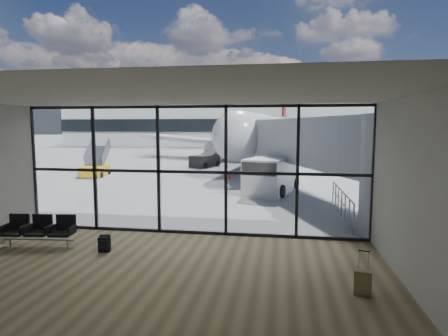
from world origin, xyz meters
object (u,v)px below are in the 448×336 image
(airliner, at_px, (269,133))
(mobile_stairs, at_px, (95,169))
(seating_row, at_px, (40,229))
(belt_loader, at_px, (206,160))
(service_van, at_px, (271,174))
(backpack, at_px, (104,244))
(suitcase, at_px, (363,283))

(airliner, height_order, mobile_stairs, airliner)
(seating_row, height_order, belt_loader, belt_loader)
(service_van, bearing_deg, airliner, 108.42)
(seating_row, relative_size, backpack, 4.44)
(backpack, height_order, suitcase, suitcase)
(airliner, bearing_deg, suitcase, -78.77)
(belt_loader, bearing_deg, suitcase, -50.40)
(seating_row, bearing_deg, suitcase, -18.42)
(suitcase, relative_size, mobile_stairs, 0.30)
(service_van, xyz_separation_m, belt_loader, (-6.54, 13.02, -0.38))
(seating_row, distance_m, belt_loader, 23.97)
(suitcase, distance_m, mobile_stairs, 24.20)
(seating_row, bearing_deg, belt_loader, 83.38)
(suitcase, relative_size, service_van, 0.20)
(airliner, distance_m, service_van, 22.09)
(seating_row, relative_size, suitcase, 2.23)
(service_van, distance_m, belt_loader, 14.57)
(mobile_stairs, bearing_deg, seating_row, -76.97)
(suitcase, xyz_separation_m, service_van, (-2.40, 13.05, 0.73))
(suitcase, distance_m, service_van, 13.29)
(belt_loader, relative_size, mobile_stairs, 1.32)
(suitcase, xyz_separation_m, airliner, (-3.28, 35.04, 2.69))
(airliner, bearing_deg, seating_row, -94.51)
(suitcase, xyz_separation_m, mobile_stairs, (-15.92, 18.22, 0.23))
(service_van, height_order, mobile_stairs, mobile_stairs)
(seating_row, bearing_deg, backpack, -11.31)
(suitcase, distance_m, belt_loader, 27.56)
(backpack, bearing_deg, belt_loader, 82.44)
(mobile_stairs, bearing_deg, suitcase, -58.09)
(backpack, distance_m, suitcase, 7.32)
(backpack, xyz_separation_m, suitcase, (7.08, -1.88, 0.06))
(belt_loader, bearing_deg, service_van, -42.66)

